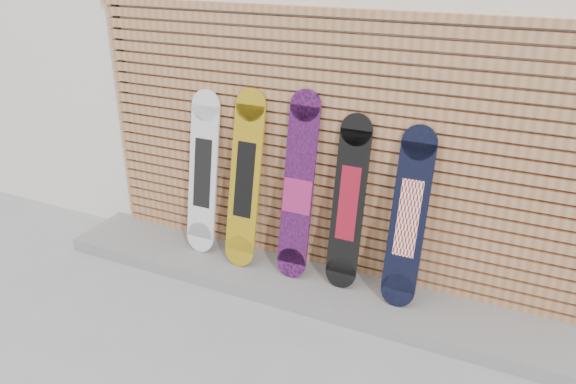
# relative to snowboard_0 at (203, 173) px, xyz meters

# --- Properties ---
(ground) EXTENTS (80.00, 80.00, 0.00)m
(ground) POSITION_rel_snowboard_0_xyz_m (1.22, -0.80, -0.85)
(ground) COLOR #959497
(ground) RESTS_ON ground
(building) EXTENTS (12.00, 5.00, 3.60)m
(building) POSITION_rel_snowboard_0_xyz_m (1.72, 2.70, 0.95)
(building) COLOR white
(building) RESTS_ON ground
(concrete_step) EXTENTS (4.60, 0.70, 0.12)m
(concrete_step) POSITION_rel_snowboard_0_xyz_m (1.07, -0.12, -0.79)
(concrete_step) COLOR gray
(concrete_step) RESTS_ON ground
(slat_wall) EXTENTS (4.26, 0.08, 2.29)m
(slat_wall) POSITION_rel_snowboard_0_xyz_m (1.07, 0.17, 0.36)
(slat_wall) COLOR #AA7047
(slat_wall) RESTS_ON ground
(snowboard_0) EXTENTS (0.28, 0.29, 1.46)m
(snowboard_0) POSITION_rel_snowboard_0_xyz_m (0.00, 0.00, 0.00)
(snowboard_0) COLOR silver
(snowboard_0) RESTS_ON concrete_step
(snowboard_1) EXTENTS (0.28, 0.36, 1.52)m
(snowboard_1) POSITION_rel_snowboard_0_xyz_m (0.45, -0.03, 0.03)
(snowboard_1) COLOR #A88411
(snowboard_1) RESTS_ON concrete_step
(snowboard_2) EXTENTS (0.26, 0.33, 1.56)m
(snowboard_2) POSITION_rel_snowboard_0_xyz_m (0.94, -0.02, 0.04)
(snowboard_2) COLOR black
(snowboard_2) RESTS_ON concrete_step
(snowboard_3) EXTENTS (0.26, 0.29, 1.42)m
(snowboard_3) POSITION_rel_snowboard_0_xyz_m (1.37, -0.00, -0.02)
(snowboard_3) COLOR black
(snowboard_3) RESTS_ON concrete_step
(snowboard_4) EXTENTS (0.27, 0.35, 1.40)m
(snowboard_4) POSITION_rel_snowboard_0_xyz_m (1.86, -0.03, -0.03)
(snowboard_4) COLOR black
(snowboard_4) RESTS_ON concrete_step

